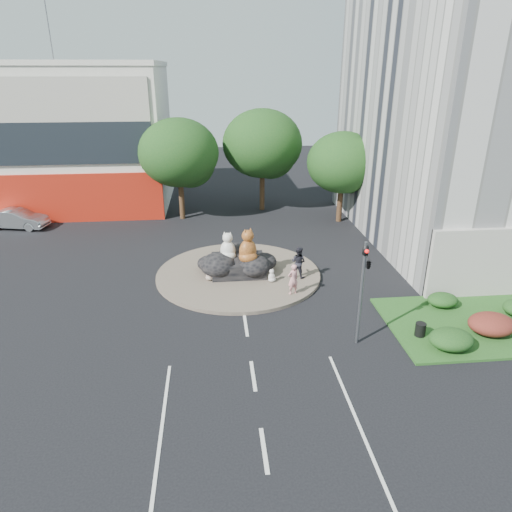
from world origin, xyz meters
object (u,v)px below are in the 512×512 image
Objects in this scene: cat_white at (228,246)px; litter_bin at (420,329)px; kitten_white at (272,275)px; pedestrian_dark at (298,262)px; kitten_calico at (210,272)px; pedestrian_pink at (293,279)px; cat_tabby at (248,245)px; parked_car at (17,219)px.

cat_white is 11.82m from litter_bin.
litter_bin is at bearing -68.61° from kitten_white.
cat_white is 4.33m from pedestrian_dark.
kitten_calico reaches higher than kitten_white.
pedestrian_pink is (4.58, -2.24, 0.41)m from kitten_calico.
cat_tabby is 1.19× the size of pedestrian_pink.
kitten_white is at bearing 53.71° from pedestrian_dark.
cat_tabby is at bearing 120.76° from kitten_white.
pedestrian_pink is 0.37× the size of parked_car.
cat_tabby is 2.25m from kitten_white.
cat_white is 3.19m from kitten_white.
pedestrian_dark is at bearing 47.32° from kitten_calico.
cat_tabby is 3.21× the size of litter_bin.
pedestrian_pink is at bearing 22.04° from kitten_calico.
kitten_calico is (-1.14, -0.89, -1.31)m from cat_white.
pedestrian_pink is 7.09m from litter_bin.
kitten_white is 1.81m from pedestrian_dark.
kitten_calico is at bearing 157.79° from cat_tabby.
pedestrian_dark is (5.28, -0.07, 0.48)m from kitten_calico.
cat_white is at bearing 137.93° from litter_bin.
pedestrian_dark reaches higher than litter_bin.
litter_bin is (9.84, -6.96, -0.23)m from kitten_calico.
cat_tabby is 1.11× the size of pedestrian_dark.
parked_car is at bearing -169.34° from kitten_calico.
kitten_calico is 19.04m from parked_car.
kitten_white is 22.32m from parked_car.
cat_white reaches higher than litter_bin.
litter_bin is at bearing 114.90° from pedestrian_pink.
kitten_calico is 12.05m from litter_bin.
pedestrian_dark is 23.49m from parked_car.
kitten_calico is 1.17× the size of kitten_white.
cat_tabby reaches higher than kitten_calico.
kitten_calico is 1.45× the size of litter_bin.
kitten_white is 0.46× the size of pedestrian_pink.
kitten_white is at bearing -110.76° from parked_car.
parked_car is at bearing -58.19° from pedestrian_pink.
pedestrian_pink reaches higher than litter_bin.
litter_bin is at bearing 12.80° from kitten_calico.
kitten_white is at bearing -68.84° from cat_tabby.
pedestrian_pink reaches higher than kitten_white.
litter_bin is (7.53, -7.37, -1.70)m from cat_tabby.
parked_car is (-15.12, 11.56, 0.10)m from kitten_calico.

